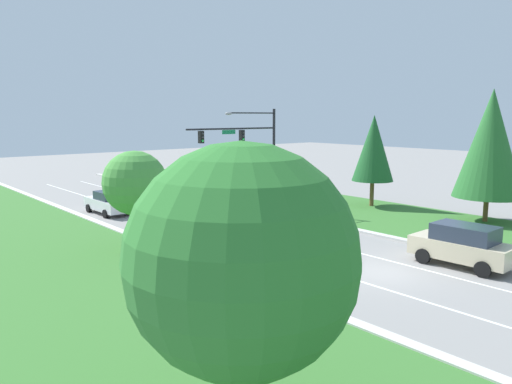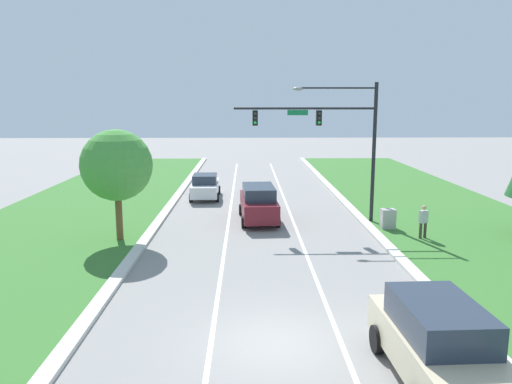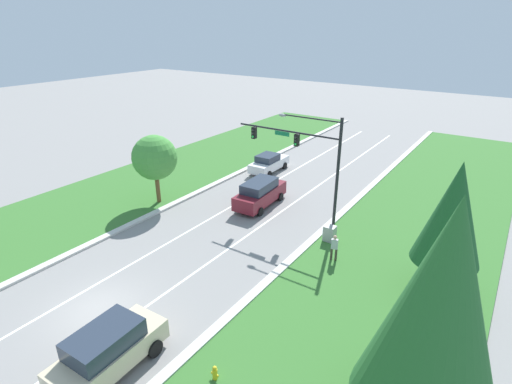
% 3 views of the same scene
% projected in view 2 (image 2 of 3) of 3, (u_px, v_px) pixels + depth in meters
% --- Properties ---
extents(ground_plane, '(160.00, 160.00, 0.00)m').
position_uv_depth(ground_plane, '(276.00, 344.00, 13.72)').
color(ground_plane, gray).
extents(curb_strip_right, '(0.50, 90.00, 0.15)m').
position_uv_depth(curb_strip_right, '(480.00, 339.00, 13.82)').
color(curb_strip_right, beige).
rests_on(curb_strip_right, ground_plane).
extents(curb_strip_left, '(0.50, 90.00, 0.15)m').
position_uv_depth(curb_strip_left, '(70.00, 343.00, 13.60)').
color(curb_strip_left, beige).
rests_on(curb_strip_left, ground_plane).
extents(lane_stripe_inner_left, '(0.14, 81.00, 0.01)m').
position_uv_depth(lane_stripe_inner_left, '(211.00, 344.00, 13.69)').
color(lane_stripe_inner_left, white).
rests_on(lane_stripe_inner_left, ground_plane).
extents(lane_stripe_inner_right, '(0.14, 81.00, 0.01)m').
position_uv_depth(lane_stripe_inner_right, '(341.00, 343.00, 13.76)').
color(lane_stripe_inner_right, white).
rests_on(lane_stripe_inner_right, ground_plane).
extents(traffic_signal_mast, '(7.64, 0.41, 7.58)m').
position_uv_depth(traffic_signal_mast, '(334.00, 130.00, 26.61)').
color(traffic_signal_mast, black).
rests_on(traffic_signal_mast, ground_plane).
extents(white_sedan, '(2.02, 4.61, 1.68)m').
position_uv_depth(white_sedan, '(205.00, 186.00, 34.34)').
color(white_sedan, white).
rests_on(white_sedan, ground_plane).
extents(champagne_suv, '(2.23, 4.69, 2.02)m').
position_uv_depth(champagne_suv, '(436.00, 341.00, 11.68)').
color(champagne_suv, beige).
rests_on(champagne_suv, ground_plane).
extents(burgundy_suv, '(2.25, 5.14, 1.99)m').
position_uv_depth(burgundy_suv, '(259.00, 203.00, 27.74)').
color(burgundy_suv, maroon).
rests_on(burgundy_suv, ground_plane).
extents(utility_cabinet, '(0.70, 0.60, 1.09)m').
position_uv_depth(utility_cabinet, '(388.00, 219.00, 25.87)').
color(utility_cabinet, '#9E9E99').
rests_on(utility_cabinet, ground_plane).
extents(pedestrian, '(0.43, 0.33, 1.69)m').
position_uv_depth(pedestrian, '(423.00, 221.00, 23.91)').
color(pedestrian, '#42382D').
rests_on(pedestrian, ground_plane).
extents(oak_far_left_tree, '(3.34, 3.34, 5.32)m').
position_uv_depth(oak_far_left_tree, '(117.00, 165.00, 23.24)').
color(oak_far_left_tree, brown).
rests_on(oak_far_left_tree, ground_plane).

